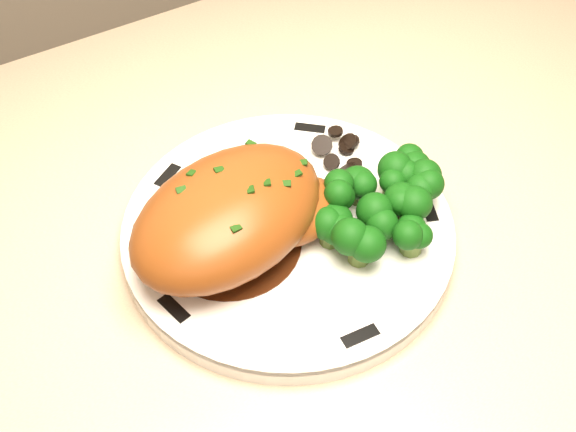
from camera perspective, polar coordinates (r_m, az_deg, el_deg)
plate at (r=0.54m, az=0.00°, el=-1.26°), size 0.28×0.28×0.02m
rim_accent_0 at (r=0.61m, az=1.74°, el=6.94°), size 0.03×0.02×0.00m
rim_accent_1 at (r=0.58m, az=-9.49°, el=3.15°), size 0.03×0.02×0.00m
rim_accent_2 at (r=0.50m, az=-9.01°, el=-7.24°), size 0.01×0.03×0.00m
rim_accent_3 at (r=0.48m, az=5.73°, el=-9.43°), size 0.03×0.01×0.00m
rim_accent_4 at (r=0.56m, az=11.03°, el=0.55°), size 0.02×0.03×0.00m
gravy_pool at (r=0.53m, az=-4.57°, el=-2.10°), size 0.10×0.10×0.00m
chicken_breast at (r=0.51m, az=-4.12°, el=0.09°), size 0.18×0.14×0.06m
mushroom_pile at (r=0.57m, az=2.52°, el=3.75°), size 0.07×0.05×0.02m
broccoli_florets at (r=0.53m, az=7.43°, el=1.07°), size 0.11×0.09×0.04m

